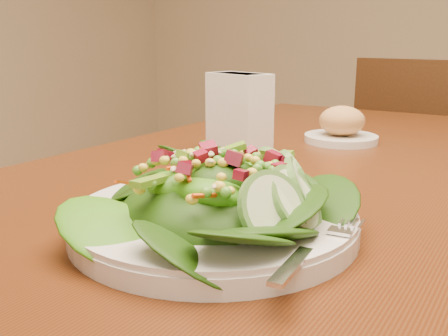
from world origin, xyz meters
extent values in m
cube|color=#46220D|center=(0.00, 0.00, 0.73)|extent=(0.90, 1.40, 0.04)
cylinder|color=#341D0F|center=(-0.39, 0.64, 0.35)|extent=(0.07, 0.07, 0.71)
cube|color=#341D0F|center=(-0.05, 1.08, 0.42)|extent=(0.48, 0.48, 0.04)
cylinder|color=#341D0F|center=(-0.19, 1.28, 0.20)|extent=(0.04, 0.04, 0.40)
cylinder|color=#341D0F|center=(-0.25, 0.93, 0.20)|extent=(0.04, 0.04, 0.40)
cube|color=#341D0F|center=(-0.08, 0.88, 0.66)|extent=(0.39, 0.10, 0.45)
cylinder|color=silver|center=(-0.02, -0.32, 0.76)|extent=(0.30, 0.30, 0.02)
ellipsoid|color=black|center=(-0.02, -0.32, 0.79)|extent=(0.20, 0.20, 0.05)
cube|color=silver|center=(0.11, -0.35, 0.77)|extent=(0.05, 0.18, 0.01)
cylinder|color=silver|center=(-0.07, 0.21, 0.76)|extent=(0.14, 0.14, 0.01)
ellipsoid|color=#B27849|center=(-0.07, 0.21, 0.79)|extent=(0.09, 0.09, 0.06)
cube|color=white|center=(-0.18, 0.00, 0.82)|extent=(0.12, 0.09, 0.14)
cube|color=white|center=(-0.18, 0.00, 0.83)|extent=(0.10, 0.07, 0.12)
camera|label=1|loc=(0.26, -0.73, 0.95)|focal=40.00mm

